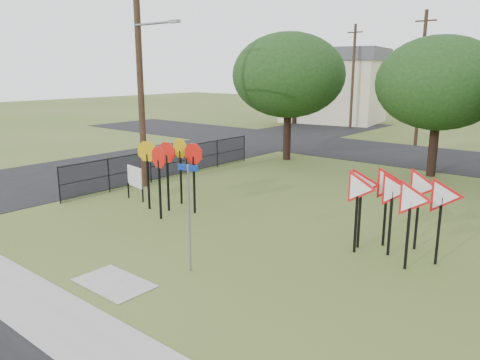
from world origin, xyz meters
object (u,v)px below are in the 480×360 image
at_px(yield_sign_cluster, 395,193).
at_px(info_board, 135,178).
at_px(street_name_sign, 189,211).
at_px(stop_sign_cluster, 170,160).

relative_size(yield_sign_cluster, info_board, 2.28).
height_order(yield_sign_cluster, info_board, yield_sign_cluster).
bearing_deg(street_name_sign, info_board, 152.96).
height_order(stop_sign_cluster, yield_sign_cluster, stop_sign_cluster).
xyz_separation_m(stop_sign_cluster, info_board, (-2.23, 0.08, -1.01)).
xyz_separation_m(street_name_sign, info_board, (-6.67, 3.40, -0.72)).
relative_size(street_name_sign, stop_sign_cluster, 1.09).
bearing_deg(yield_sign_cluster, stop_sign_cluster, -171.81).
height_order(street_name_sign, yield_sign_cluster, street_name_sign).
bearing_deg(info_board, stop_sign_cluster, -2.13).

